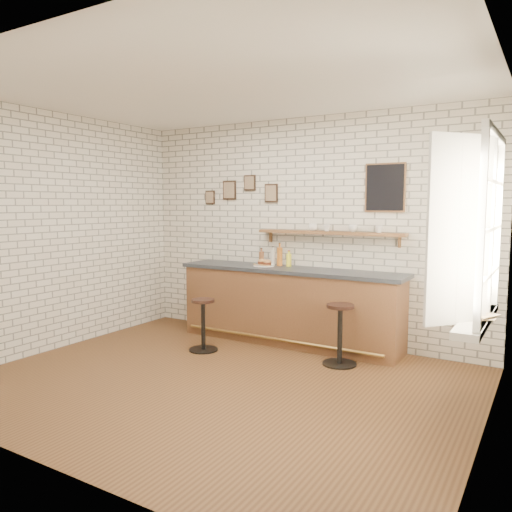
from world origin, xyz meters
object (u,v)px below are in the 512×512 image
(shelf_cup_b, at_px, (327,228))
(book_lower, at_px, (473,316))
(bar_counter, at_px, (289,305))
(shelf_cup_a, at_px, (313,227))
(bar_stool_right, at_px, (340,333))
(condiment_bottle_yellow, at_px, (289,260))
(shelf_cup_c, at_px, (353,228))
(bar_stool_left, at_px, (203,323))
(ciabatta_sandwich, at_px, (265,262))
(bitters_bottle_amber, at_px, (280,256))
(book_upper, at_px, (474,314))
(sandwich_plate, at_px, (264,266))
(shelf_cup_d, at_px, (379,229))
(bitters_bottle_white, at_px, (273,258))
(bitters_bottle_brown, at_px, (261,258))

(shelf_cup_b, bearing_deg, book_lower, -73.49)
(bar_counter, xyz_separation_m, shelf_cup_a, (0.24, 0.20, 1.04))
(bar_stool_right, relative_size, book_lower, 3.13)
(condiment_bottle_yellow, distance_m, shelf_cup_c, 0.99)
(book_lower, bearing_deg, bar_stool_left, 162.86)
(ciabatta_sandwich, xyz_separation_m, bitters_bottle_amber, (0.15, 0.14, 0.08))
(condiment_bottle_yellow, bearing_deg, shelf_cup_c, 3.41)
(shelf_cup_b, bearing_deg, book_upper, -73.03)
(sandwich_plate, bearing_deg, shelf_cup_d, 7.37)
(condiment_bottle_yellow, height_order, shelf_cup_b, shelf_cup_b)
(bitters_bottle_amber, height_order, book_lower, bitters_bottle_amber)
(bitters_bottle_white, xyz_separation_m, shelf_cup_b, (0.77, 0.05, 0.43))
(shelf_cup_a, xyz_separation_m, book_lower, (2.20, -1.69, -0.61))
(bar_counter, relative_size, ciabatta_sandwich, 12.58)
(bar_stool_right, xyz_separation_m, shelf_cup_a, (-0.68, 0.71, 1.17))
(shelf_cup_c, relative_size, book_lower, 0.50)
(shelf_cup_a, height_order, book_upper, shelf_cup_a)
(bar_stool_right, relative_size, shelf_cup_a, 6.02)
(bitters_bottle_amber, bearing_deg, bar_stool_left, -118.16)
(condiment_bottle_yellow, xyz_separation_m, book_lower, (2.53, -1.64, -0.16))
(bitters_bottle_brown, distance_m, bar_stool_right, 1.74)
(bar_counter, relative_size, sandwich_plate, 11.07)
(bar_stool_left, relative_size, book_lower, 2.92)
(sandwich_plate, height_order, bitters_bottle_amber, bitters_bottle_amber)
(bar_counter, distance_m, sandwich_plate, 0.64)
(book_upper, bearing_deg, bar_stool_left, -161.83)
(sandwich_plate, relative_size, shelf_cup_b, 3.06)
(bar_stool_right, bearing_deg, bar_stool_left, -168.10)
(bitters_bottle_amber, height_order, shelf_cup_c, shelf_cup_c)
(shelf_cup_c, bearing_deg, bitters_bottle_white, 88.81)
(book_lower, bearing_deg, book_upper, 83.85)
(sandwich_plate, xyz_separation_m, bar_stool_right, (1.31, -0.52, -0.64))
(ciabatta_sandwich, bearing_deg, shelf_cup_a, 17.55)
(bar_counter, height_order, ciabatta_sandwich, ciabatta_sandwich)
(bitters_bottle_white, bearing_deg, ciabatta_sandwich, -108.41)
(bar_counter, relative_size, bitters_bottle_amber, 9.73)
(condiment_bottle_yellow, bearing_deg, shelf_cup_d, 2.48)
(sandwich_plate, xyz_separation_m, bitters_bottle_amber, (0.16, 0.14, 0.12))
(book_lower, xyz_separation_m, book_upper, (0.00, 0.03, 0.02))
(bar_counter, xyz_separation_m, bar_stool_right, (0.92, -0.51, -0.13))
(shelf_cup_b, xyz_separation_m, shelf_cup_c, (0.36, 0.00, 0.00))
(bitters_bottle_amber, bearing_deg, shelf_cup_b, 4.51)
(sandwich_plate, bearing_deg, bitters_bottle_amber, 41.23)
(bar_stool_right, bearing_deg, bitters_bottle_brown, 155.27)
(shelf_cup_b, distance_m, book_upper, 2.67)
(bar_counter, bearing_deg, shelf_cup_b, 24.38)
(bar_counter, relative_size, shelf_cup_c, 27.26)
(ciabatta_sandwich, relative_size, condiment_bottle_yellow, 1.14)
(ciabatta_sandwich, distance_m, bar_stool_left, 1.19)
(sandwich_plate, bearing_deg, book_upper, -27.41)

